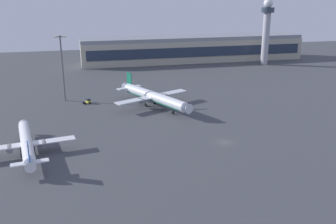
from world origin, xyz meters
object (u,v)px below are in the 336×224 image
object	(u,v)px
pushback_tug	(88,101)
apron_light_central	(62,64)
airplane_taxiway_distant	(27,143)
airplane_terminal_side	(153,97)
control_tower	(266,27)

from	to	relation	value
pushback_tug	apron_light_central	bearing A→B (deg)	-150.03
airplane_taxiway_distant	airplane_terminal_side	size ratio (longest dim) A/B	0.86
control_tower	pushback_tug	xyz separation A→B (m)	(-113.29, -63.32, -22.33)
airplane_taxiway_distant	apron_light_central	size ratio (longest dim) A/B	1.27
control_tower	apron_light_central	world-z (taller)	control_tower
pushback_tug	apron_light_central	xyz separation A→B (m)	(-9.40, 6.89, 14.75)
airplane_terminal_side	apron_light_central	size ratio (longest dim) A/B	1.47
airplane_taxiway_distant	airplane_terminal_side	distance (m)	59.16
airplane_terminal_side	apron_light_central	distance (m)	41.02
control_tower	airplane_taxiway_distant	size ratio (longest dim) A/B	1.15
control_tower	airplane_terminal_side	bearing A→B (deg)	-139.76
airplane_taxiway_distant	apron_light_central	bearing A→B (deg)	71.07
airplane_terminal_side	pushback_tug	distance (m)	28.11
airplane_terminal_side	control_tower	bearing A→B (deg)	-164.50
control_tower	airplane_terminal_side	xyz separation A→B (m)	(-87.52, -74.07, -19.16)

